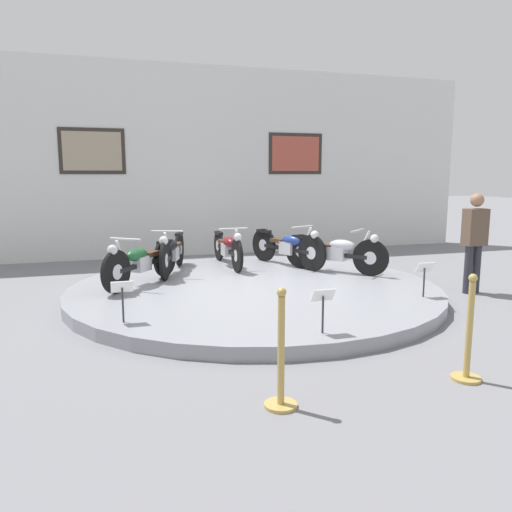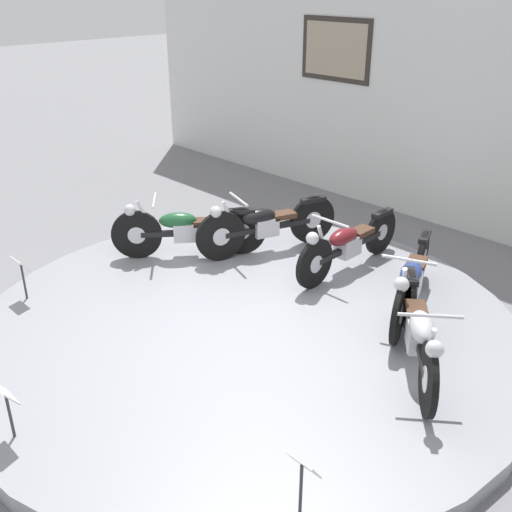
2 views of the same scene
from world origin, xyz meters
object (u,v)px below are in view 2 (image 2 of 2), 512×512
(info_placard_front_centre, at_px, (7,400))
(info_placard_front_right, at_px, (302,471))
(motorcycle_silver, at_px, (419,332))
(info_placard_front_left, at_px, (22,270))
(motorcycle_green, at_px, (186,228))
(motorcycle_maroon, at_px, (348,243))
(motorcycle_blue, at_px, (411,279))
(motorcycle_black, at_px, (265,223))

(info_placard_front_centre, distance_m, info_placard_front_right, 2.36)
(motorcycle_silver, bearing_deg, info_placard_front_left, -151.97)
(info_placard_front_left, bearing_deg, motorcycle_green, 79.54)
(motorcycle_maroon, height_order, motorcycle_blue, motorcycle_blue)
(motorcycle_green, height_order, info_placard_front_left, motorcycle_green)
(motorcycle_green, distance_m, motorcycle_blue, 2.95)
(motorcycle_maroon, relative_size, motorcycle_blue, 1.04)
(info_placard_front_centre, bearing_deg, motorcycle_maroon, 89.99)
(motorcycle_black, bearing_deg, motorcycle_green, -126.33)
(motorcycle_blue, relative_size, motorcycle_silver, 1.20)
(motorcycle_silver, bearing_deg, motorcycle_green, 180.00)
(info_placard_front_centre, bearing_deg, info_placard_front_right, 27.44)
(motorcycle_silver, distance_m, info_placard_front_centre, 3.57)
(motorcycle_black, xyz_separation_m, motorcycle_blue, (2.21, 0.00, -0.00))
(motorcycle_silver, height_order, info_placard_front_centre, motorcycle_silver)
(motorcycle_silver, bearing_deg, motorcycle_blue, 126.23)
(motorcycle_blue, xyz_separation_m, info_placard_front_right, (0.99, -2.87, -0.03))
(motorcycle_black, bearing_deg, info_placard_front_right, -41.86)
(motorcycle_black, xyz_separation_m, info_placard_front_right, (3.20, -2.87, -0.03))
(motorcycle_silver, bearing_deg, info_placard_front_right, -79.56)
(motorcycle_black, xyz_separation_m, motorcycle_maroon, (1.11, 0.32, -0.02))
(motorcycle_blue, distance_m, info_placard_front_left, 4.30)
(motorcycle_maroon, bearing_deg, motorcycle_blue, -16.30)
(motorcycle_maroon, xyz_separation_m, motorcycle_silver, (1.72, -1.16, 0.01))
(motorcycle_silver, bearing_deg, info_placard_front_centre, -118.88)
(motorcycle_black, distance_m, motorcycle_silver, 2.95)
(motorcycle_black, relative_size, motorcycle_maroon, 0.98)
(motorcycle_green, height_order, motorcycle_blue, motorcycle_blue)
(motorcycle_green, height_order, info_placard_front_right, motorcycle_green)
(motorcycle_black, xyz_separation_m, info_placard_front_centre, (1.11, -3.96, -0.03))
(motorcycle_maroon, relative_size, info_placard_front_centre, 3.83)
(motorcycle_blue, height_order, info_placard_front_centre, motorcycle_blue)
(motorcycle_black, xyz_separation_m, info_placard_front_left, (-0.99, -2.87, -0.03))
(motorcycle_black, distance_m, info_placard_front_right, 4.30)
(motorcycle_maroon, relative_size, motorcycle_silver, 1.25)
(motorcycle_maroon, distance_m, info_placard_front_right, 3.82)
(info_placard_front_left, height_order, info_placard_front_right, same)
(motorcycle_blue, bearing_deg, info_placard_front_right, -71.00)
(motorcycle_green, relative_size, motorcycle_silver, 1.01)
(motorcycle_blue, xyz_separation_m, info_placard_front_centre, (-1.11, -3.96, -0.03))
(info_placard_front_centre, bearing_deg, motorcycle_green, 118.88)
(motorcycle_black, relative_size, motorcycle_blue, 1.02)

